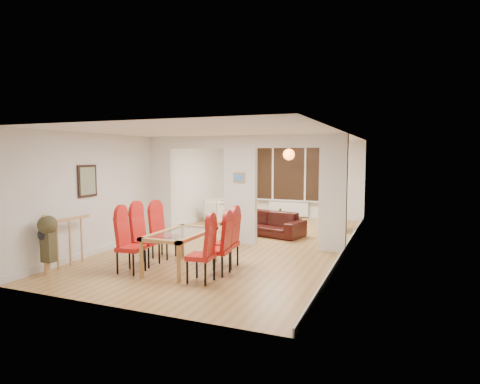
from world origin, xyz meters
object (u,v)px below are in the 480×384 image
Objects in this scene: dining_chair_lb at (146,237)px; dining_chair_rc at (226,240)px; dining_chair_la at (131,243)px; sofa at (265,223)px; dining_chair_ra at (201,252)px; dining_table at (181,251)px; dining_chair_lc at (164,233)px; coffee_table at (282,222)px; person at (234,200)px; bowl at (283,217)px; dining_chair_rb at (218,246)px; bottle at (280,213)px; television at (339,222)px; armchair at (221,211)px.

dining_chair_rc is (1.49, 0.48, -0.03)m from dining_chair_lb.
sofa is at bearing 66.72° from dining_chair_la.
dining_chair_la is 1.43m from dining_chair_ra.
dining_chair_lb is at bearing -179.55° from dining_table.
dining_chair_lc is at bearing 88.28° from dining_chair_lb.
person is at bearing -166.41° from coffee_table.
bowl is (0.51, 5.19, -0.08)m from dining_table.
dining_chair_ra is (1.46, -1.15, -0.01)m from dining_chair_lc.
dining_chair_lb is 1.07× the size of dining_chair_rb.
bowl is at bearing 86.53° from dining_chair_ra.
sofa is (1.16, 3.13, -0.21)m from dining_chair_lc.
dining_chair_lc is at bearing 153.35° from dining_chair_rb.
bottle is at bearing -176.32° from bowl.
dining_chair_lb is at bearing -93.35° from sofa.
dining_chair_ra is 0.52m from dining_chair_rb.
dining_chair_lc is at bearing 11.16° from person.
television is at bearing -4.27° from bottle.
sofa is (0.40, 3.76, -0.04)m from dining_table.
dining_chair_lb reaches higher than coffee_table.
dining_table is at bearing -148.16° from dining_chair_rc.
dining_chair_lc is 1.49m from dining_chair_rc.
dining_chair_lc is 0.98× the size of coffee_table.
dining_chair_rb is at bearing -86.06° from bottle.
dining_chair_lc is 4.71m from bottle.
television is at bearing 70.95° from dining_chair_rc.
dining_chair_ra is 1.25× the size of armchair.
dining_chair_lc is (0.00, 0.63, -0.02)m from dining_chair_lb.
television is (1.47, 4.58, -0.26)m from dining_chair_rc.
dining_chair_rb is 1.23× the size of armchair.
dining_chair_ra is 1.02× the size of dining_chair_rb.
dining_table is at bearing -0.85° from dining_chair_lb.
bowl is (0.03, 0.01, 0.15)m from coffee_table.
dining_table is 5.16m from armchair.
dining_table is 0.88m from dining_chair_rc.
dining_chair_lb is at bearing -163.50° from dining_chair_rc.
dining_chair_rb reaches higher than armchair.
sofa is 7.43× the size of bottle.
television is (3.65, 0.10, -0.12)m from armchair.
armchair is 1.98m from bowl.
bottle is (0.01, 1.43, 0.08)m from sofa.
dining_chair_rc is at bearing 145.54° from television.
sofa is at bearing 109.25° from television.
television is 1.69m from bowl.
dining_chair_lc is at bearing 83.27° from dining_chair_la.
bowl is (0.11, 1.44, -0.04)m from sofa.
dining_chair_la is 1.30× the size of armchair.
dining_chair_ra is 1.00m from dining_chair_rc.
dining_table is 1.38× the size of dining_chair_lb.
sofa is 9.11× the size of bowl.
person reaches higher than dining_chair_rc.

